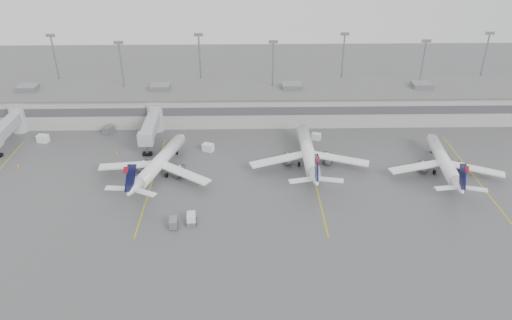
{
  "coord_description": "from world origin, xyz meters",
  "views": [
    {
      "loc": [
        3.02,
        -67.92,
        55.45
      ],
      "look_at": [
        4.81,
        24.0,
        5.0
      ],
      "focal_mm": 35.0,
      "sensor_mm": 36.0,
      "label": 1
    }
  ],
  "objects_px": {
    "jet_mid_right": "(308,153)",
    "jet_far_right": "(445,162)",
    "baggage_tug": "(191,219)",
    "jet_mid_left": "(158,163)"
  },
  "relations": [
    {
      "from": "jet_mid_right",
      "to": "jet_far_right",
      "type": "height_order",
      "value": "jet_mid_right"
    },
    {
      "from": "jet_mid_left",
      "to": "jet_mid_right",
      "type": "height_order",
      "value": "jet_mid_right"
    },
    {
      "from": "jet_mid_right",
      "to": "baggage_tug",
      "type": "relative_size",
      "value": 9.83
    },
    {
      "from": "jet_mid_right",
      "to": "jet_far_right",
      "type": "bearing_deg",
      "value": -8.81
    },
    {
      "from": "jet_mid_right",
      "to": "baggage_tug",
      "type": "xyz_separation_m",
      "value": [
        -24.35,
        -21.74,
        -2.29
      ]
    },
    {
      "from": "jet_far_right",
      "to": "jet_mid_left",
      "type": "bearing_deg",
      "value": -175.64
    },
    {
      "from": "jet_mid_left",
      "to": "jet_far_right",
      "type": "distance_m",
      "value": 62.4
    },
    {
      "from": "jet_mid_right",
      "to": "baggage_tug",
      "type": "bearing_deg",
      "value": -138.71
    },
    {
      "from": "jet_mid_left",
      "to": "jet_far_right",
      "type": "bearing_deg",
      "value": 15.81
    },
    {
      "from": "jet_far_right",
      "to": "baggage_tug",
      "type": "bearing_deg",
      "value": -157.24
    }
  ]
}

